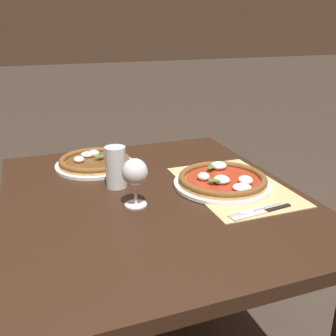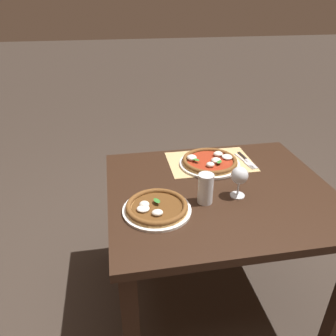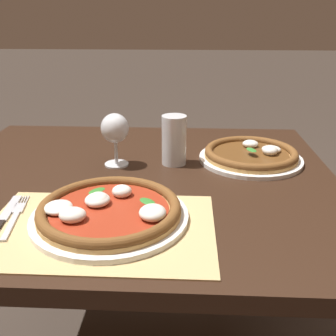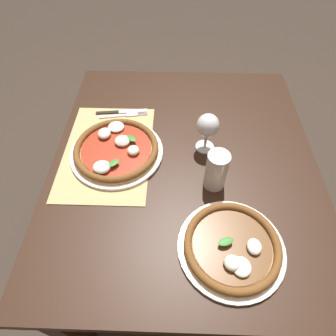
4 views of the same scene
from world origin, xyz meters
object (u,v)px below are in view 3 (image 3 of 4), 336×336
object	(u,v)px
pizza_far	(251,155)
wine_glass	(115,130)
knife	(4,218)
pint_glass	(174,141)
fork	(15,216)
pizza_near	(109,211)

from	to	relation	value
pizza_far	wine_glass	size ratio (longest dim) A/B	1.99
wine_glass	knife	distance (m)	0.40
pizza_far	knife	size ratio (longest dim) A/B	1.43
wine_glass	pint_glass	bearing A→B (deg)	7.24
wine_glass	knife	world-z (taller)	wine_glass
pizza_far	fork	bearing A→B (deg)	-145.82
pizza_near	knife	xyz separation A→B (m)	(-0.23, -0.01, -0.02)
pizza_near	pint_glass	xyz separation A→B (m)	(0.13, 0.35, 0.05)
pint_glass	fork	distance (m)	0.49
knife	pizza_far	bearing A→B (deg)	33.94
pint_glass	knife	world-z (taller)	pint_glass
pizza_near	pizza_far	xyz separation A→B (m)	(0.36, 0.38, -0.00)
wine_glass	knife	xyz separation A→B (m)	(-0.19, -0.34, -0.10)
wine_glass	pizza_near	bearing A→B (deg)	-82.83
pizza_near	wine_glass	bearing A→B (deg)	97.17
wine_glass	fork	world-z (taller)	wine_glass
pint_glass	pizza_near	bearing A→B (deg)	-110.05
pint_glass	fork	xyz separation A→B (m)	(-0.33, -0.35, -0.06)
pizza_far	wine_glass	world-z (taller)	wine_glass
pint_glass	knife	xyz separation A→B (m)	(-0.36, -0.36, -0.06)
wine_glass	pint_glass	size ratio (longest dim) A/B	1.07
pizza_near	pint_glass	world-z (taller)	pint_glass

